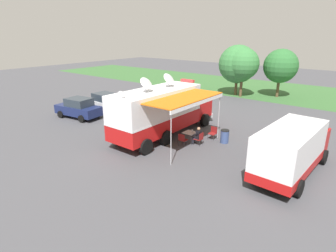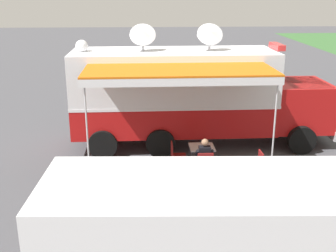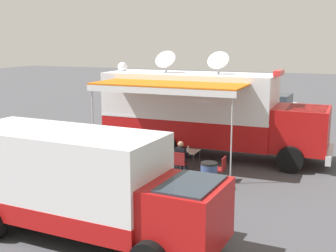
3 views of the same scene
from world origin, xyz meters
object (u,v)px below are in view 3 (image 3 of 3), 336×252
(car_far_corner, at_px, (275,109))
(seated_responder, at_px, (181,156))
(water_bottle, at_px, (188,149))
(folding_chair_beside_table, at_px, (167,154))
(trash_bin, at_px, (209,176))
(command_truck, at_px, (206,111))
(folding_chair_spare_by_truck, at_px, (220,167))
(folding_chair_at_table, at_px, (180,161))
(folding_table, at_px, (187,152))
(car_behind_truck, at_px, (231,106))
(support_truck, at_px, (80,185))

(car_far_corner, bearing_deg, seated_responder, -7.58)
(water_bottle, xyz_separation_m, car_far_corner, (-10.72, 1.41, 0.05))
(folding_chair_beside_table, xyz_separation_m, trash_bin, (1.86, 2.32, -0.06))
(command_truck, distance_m, folding_chair_spare_by_truck, 3.81)
(folding_chair_at_table, bearing_deg, folding_table, 179.67)
(folding_chair_at_table, xyz_separation_m, car_far_corner, (-11.39, 1.49, 0.37))
(water_bottle, relative_size, folding_chair_at_table, 0.26)
(trash_bin, bearing_deg, folding_chair_beside_table, -128.74)
(folding_chair_beside_table, height_order, car_behind_truck, car_behind_truck)
(command_truck, height_order, car_far_corner, command_truck)
(folding_chair_at_table, distance_m, trash_bin, 1.82)
(seated_responder, xyz_separation_m, support_truck, (6.03, -0.34, 0.73))
(folding_chair_spare_by_truck, relative_size, seated_responder, 0.70)
(seated_responder, distance_m, trash_bin, 1.94)
(folding_chair_at_table, xyz_separation_m, trash_bin, (1.06, 1.47, -0.06))
(folding_table, xyz_separation_m, folding_chair_beside_table, (0.00, -0.85, -0.16))
(folding_chair_beside_table, relative_size, folding_chair_spare_by_truck, 1.00)
(trash_bin, distance_m, car_behind_truck, 13.09)
(command_truck, bearing_deg, water_bottle, 2.64)
(folding_chair_beside_table, bearing_deg, folding_chair_spare_by_truck, 69.79)
(folding_chair_spare_by_truck, bearing_deg, support_truck, -18.48)
(command_truck, xyz_separation_m, car_far_corner, (-8.35, 1.52, -1.07))
(folding_table, distance_m, support_truck, 6.69)
(folding_table, height_order, folding_chair_beside_table, folding_chair_beside_table)
(folding_table, bearing_deg, car_far_corner, 172.02)
(support_truck, bearing_deg, folding_chair_beside_table, -175.63)
(water_bottle, relative_size, folding_chair_spare_by_truck, 0.26)
(car_behind_truck, bearing_deg, folding_chair_beside_table, 2.19)
(seated_responder, distance_m, support_truck, 6.08)
(folding_chair_beside_table, height_order, support_truck, support_truck)
(water_bottle, height_order, car_behind_truck, car_behind_truck)
(seated_responder, bearing_deg, car_behind_truck, -173.77)
(command_truck, bearing_deg, seated_responder, 0.48)
(water_bottle, height_order, seated_responder, seated_responder)
(command_truck, relative_size, trash_bin, 10.45)
(trash_bin, xyz_separation_m, car_behind_truck, (-12.80, -2.73, 0.42))
(folding_table, relative_size, car_far_corner, 0.19)
(car_behind_truck, xyz_separation_m, car_far_corner, (0.34, 2.75, 0.00))
(folding_chair_spare_by_truck, xyz_separation_m, trash_bin, (0.97, -0.11, -0.06))
(seated_responder, relative_size, trash_bin, 1.37)
(command_truck, height_order, folding_chair_beside_table, command_truck)
(support_truck, bearing_deg, seated_responder, 176.81)
(folding_table, xyz_separation_m, car_behind_truck, (-10.93, -1.27, 0.21))
(support_truck, distance_m, car_far_corner, 17.34)
(folding_chair_at_table, bearing_deg, folding_chair_beside_table, -133.25)
(folding_chair_beside_table, xyz_separation_m, support_truck, (6.64, 0.51, 0.87))
(trash_bin, xyz_separation_m, support_truck, (4.78, -1.81, 0.93))
(folding_chair_beside_table, relative_size, support_truck, 0.13)
(seated_responder, bearing_deg, command_truck, -179.52)
(support_truck, bearing_deg, car_far_corner, 173.95)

